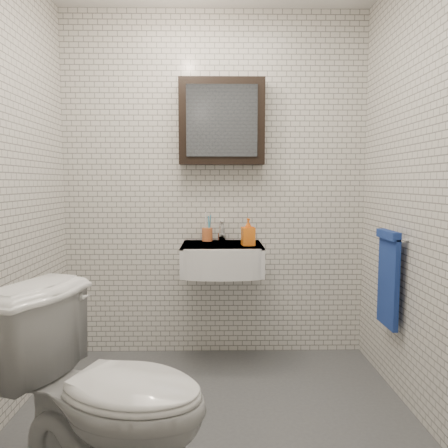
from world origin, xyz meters
name	(u,v)px	position (x,y,z in m)	size (l,w,h in m)	color
ground	(214,422)	(0.00, 0.00, 0.01)	(2.20, 2.00, 0.01)	#484B4F
room_shell	(214,144)	(0.00, 0.00, 1.47)	(2.22, 2.02, 2.51)	silver
washbasin	(222,259)	(0.05, 0.73, 0.76)	(0.55, 0.50, 0.20)	white
faucet	(222,232)	(0.05, 0.93, 0.92)	(0.06, 0.20, 0.15)	silver
mirror_cabinet	(222,122)	(0.05, 0.93, 1.70)	(0.60, 0.15, 0.60)	black
towel_rail	(388,275)	(1.04, 0.35, 0.72)	(0.09, 0.30, 0.58)	silver
toothbrush_cup	(207,234)	(-0.06, 0.94, 0.90)	(0.09, 0.09, 0.21)	#CB6432
soap_bottle	(248,232)	(0.23, 0.71, 0.94)	(0.08, 0.08, 0.18)	orange
toilet	(106,395)	(-0.43, -0.53, 0.43)	(0.48, 0.84, 0.86)	white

